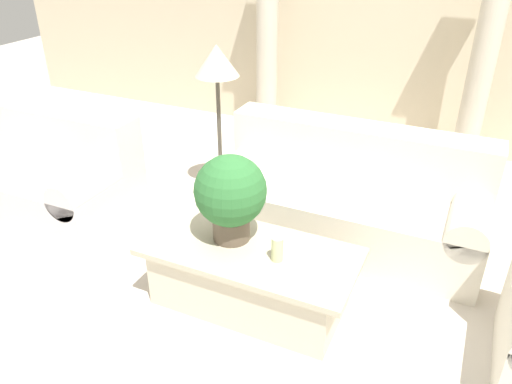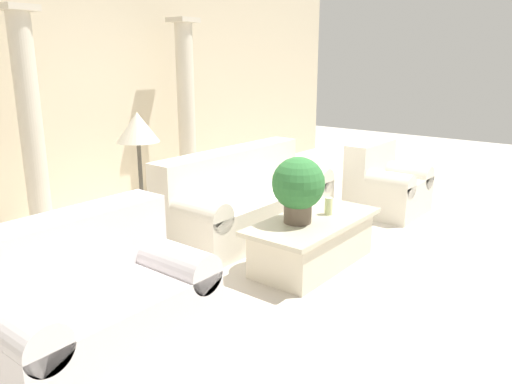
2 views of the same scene
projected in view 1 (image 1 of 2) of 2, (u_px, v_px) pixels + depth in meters
The scene contains 9 objects.
ground_plane at pixel (293, 264), 3.71m from camera, with size 16.00×16.00×0.00m, color beige.
sofa_long at pixel (348, 197), 3.90m from camera, with size 2.06×0.85×0.87m.
loveseat at pixel (53, 176), 4.21m from camera, with size 1.38×0.85×0.87m.
coffee_table at pixel (250, 276), 3.23m from camera, with size 1.37×0.65×0.44m.
potted_plant at pixel (230, 194), 3.09m from camera, with size 0.46×0.46×0.58m.
pillar_candle at pixel (277, 249), 3.00m from camera, with size 0.07×0.07×0.16m.
floor_lamp at pixel (217, 69), 4.10m from camera, with size 0.37×0.37×1.37m.
column_left at pixel (267, 33), 5.33m from camera, with size 0.32×0.32×2.31m.
column_right at pixel (485, 53), 4.53m from camera, with size 0.32×0.32×2.31m.
Camera 1 is at (1.01, -2.83, 2.26)m, focal length 35.00 mm.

